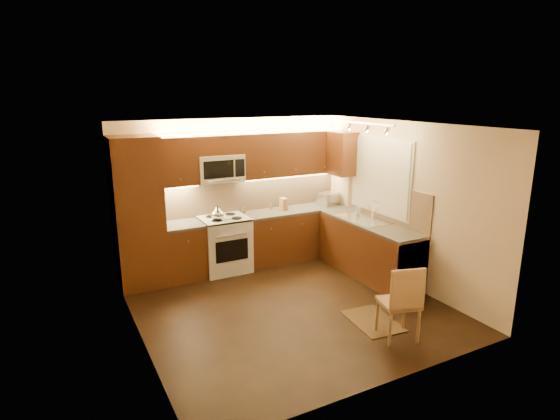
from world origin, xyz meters
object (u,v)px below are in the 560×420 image
stove (225,244)px  microwave (219,168)px  kettle (218,213)px  knife_block (284,204)px  toaster_oven (328,198)px  sink (365,215)px  soap_bottle (358,209)px  dining_chair (399,301)px

stove → microwave: 1.27m
stove → kettle: 0.61m
knife_block → toaster_oven: bearing=-1.1°
microwave → sink: microwave is taller
stove → soap_bottle: bearing=-19.8°
stove → toaster_oven: (2.07, 0.05, 0.55)m
sink → toaster_oven: 1.18m
stove → soap_bottle: 2.32m
sink → knife_block: knife_block is taller
kettle → knife_block: 1.30m
sink → soap_bottle: 0.38m
kettle → dining_chair: bearing=-53.7°
stove → soap_bottle: (2.13, -0.77, 0.53)m
sink → stove: bearing=150.6°
kettle → toaster_oven: bearing=17.7°
knife_block → dining_chair: bearing=-91.3°
sink → dining_chair: (-0.93, -1.89, -0.50)m
dining_chair → microwave: bearing=123.8°
soap_bottle → dining_chair: bearing=-90.5°
microwave → dining_chair: bearing=-71.3°
microwave → knife_block: size_ratio=3.61×
knife_block → sink: bearing=-54.3°
sink → kettle: 2.37m
kettle → soap_bottle: kettle is taller
microwave → soap_bottle: 2.43m
knife_block → stove: bearing=-176.3°
stove → knife_block: knife_block is taller
kettle → knife_block: bearing=21.4°
knife_block → soap_bottle: (0.98, -0.84, -0.02)m
microwave → dining_chair: size_ratio=0.79×
soap_bottle → sink: bearing=-85.0°
stove → sink: sink is taller
microwave → stove: bearing=-90.0°
stove → sink: size_ratio=1.07×
toaster_oven → knife_block: (-0.92, 0.02, -0.00)m
sink → toaster_oven: toaster_oven is taller
stove → sink: bearing=-29.4°
microwave → knife_block: (1.15, -0.07, -0.71)m
dining_chair → knife_block: bearing=103.6°
toaster_oven → stove: bearing=167.5°
sink → toaster_oven: bearing=86.6°
sink → kettle: kettle is taller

